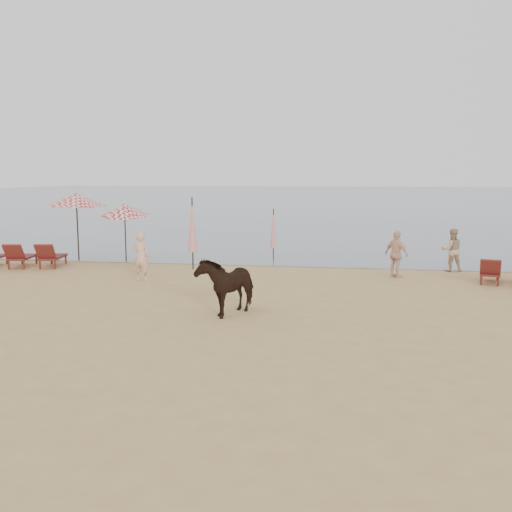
{
  "coord_description": "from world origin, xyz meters",
  "views": [
    {
      "loc": [
        2.4,
        -10.05,
        3.28
      ],
      "look_at": [
        0.0,
        5.0,
        1.1
      ],
      "focal_mm": 40.0,
      "sensor_mm": 36.0,
      "label": 1
    }
  ],
  "objects_px": {
    "umbrella_open_left_b": "(125,210)",
    "beachgoer_left": "(141,256)",
    "umbrella_open_left_a": "(76,200)",
    "umbrella_closed_left": "(192,225)",
    "cow": "(227,284)",
    "beachgoer_right_a": "(452,250)",
    "umbrella_closed_right": "(273,229)",
    "lounger_cluster_left": "(5,256)",
    "beachgoer_right_b": "(396,254)"
  },
  "relations": [
    {
      "from": "umbrella_open_left_b",
      "to": "beachgoer_left",
      "type": "xyz_separation_m",
      "value": [
        1.96,
        -3.64,
        -1.2
      ]
    },
    {
      "from": "umbrella_open_left_b",
      "to": "umbrella_open_left_a",
      "type": "bearing_deg",
      "value": -160.41
    },
    {
      "from": "umbrella_open_left_a",
      "to": "umbrella_closed_left",
      "type": "xyz_separation_m",
      "value": [
        4.88,
        -1.26,
        -0.78
      ]
    },
    {
      "from": "umbrella_open_left_a",
      "to": "cow",
      "type": "relative_size",
      "value": 1.57
    },
    {
      "from": "umbrella_open_left_a",
      "to": "beachgoer_right_a",
      "type": "relative_size",
      "value": 1.76
    },
    {
      "from": "umbrella_closed_right",
      "to": "umbrella_closed_left",
      "type": "bearing_deg",
      "value": -135.11
    },
    {
      "from": "umbrella_closed_left",
      "to": "umbrella_closed_right",
      "type": "bearing_deg",
      "value": 44.89
    },
    {
      "from": "umbrella_open_left_a",
      "to": "umbrella_closed_left",
      "type": "relative_size",
      "value": 1.03
    },
    {
      "from": "beachgoer_right_a",
      "to": "cow",
      "type": "bearing_deg",
      "value": 42.74
    },
    {
      "from": "umbrella_open_left_a",
      "to": "beachgoer_left",
      "type": "relative_size",
      "value": 1.69
    },
    {
      "from": "umbrella_closed_right",
      "to": "umbrella_open_left_b",
      "type": "bearing_deg",
      "value": -167.03
    },
    {
      "from": "umbrella_open_left_a",
      "to": "umbrella_closed_left",
      "type": "bearing_deg",
      "value": -18.97
    },
    {
      "from": "lounger_cluster_left",
      "to": "beachgoer_right_b",
      "type": "relative_size",
      "value": 2.73
    },
    {
      "from": "umbrella_open_left_a",
      "to": "beachgoer_left",
      "type": "height_order",
      "value": "umbrella_open_left_a"
    },
    {
      "from": "lounger_cluster_left",
      "to": "umbrella_open_left_b",
      "type": "distance_m",
      "value": 4.5
    },
    {
      "from": "umbrella_closed_right",
      "to": "beachgoer_right_b",
      "type": "distance_m",
      "value": 5.37
    },
    {
      "from": "cow",
      "to": "beachgoer_right_a",
      "type": "relative_size",
      "value": 1.12
    },
    {
      "from": "umbrella_open_left_b",
      "to": "cow",
      "type": "xyz_separation_m",
      "value": [
        5.47,
        -7.32,
        -1.27
      ]
    },
    {
      "from": "umbrella_open_left_a",
      "to": "umbrella_open_left_b",
      "type": "xyz_separation_m",
      "value": [
        1.92,
        -0.01,
        -0.36
      ]
    },
    {
      "from": "umbrella_open_left_a",
      "to": "beachgoer_right_a",
      "type": "distance_m",
      "value": 13.82
    },
    {
      "from": "umbrella_open_left_a",
      "to": "cow",
      "type": "height_order",
      "value": "umbrella_open_left_a"
    },
    {
      "from": "beachgoer_left",
      "to": "beachgoer_right_b",
      "type": "distance_m",
      "value": 8.08
    },
    {
      "from": "umbrella_closed_left",
      "to": "beachgoer_right_b",
      "type": "distance_m",
      "value": 6.95
    },
    {
      "from": "lounger_cluster_left",
      "to": "umbrella_closed_left",
      "type": "distance_m",
      "value": 6.82
    },
    {
      "from": "umbrella_open_left_b",
      "to": "beachgoer_left",
      "type": "relative_size",
      "value": 1.49
    },
    {
      "from": "umbrella_open_left_a",
      "to": "umbrella_closed_right",
      "type": "xyz_separation_m",
      "value": [
        7.39,
        1.25,
        -1.1
      ]
    },
    {
      "from": "umbrella_open_left_b",
      "to": "cow",
      "type": "distance_m",
      "value": 9.22
    },
    {
      "from": "lounger_cluster_left",
      "to": "beachgoer_left",
      "type": "relative_size",
      "value": 2.7
    },
    {
      "from": "umbrella_open_left_a",
      "to": "beachgoer_left",
      "type": "xyz_separation_m",
      "value": [
        3.88,
        -3.65,
        -1.56
      ]
    },
    {
      "from": "umbrella_closed_right",
      "to": "lounger_cluster_left",
      "type": "bearing_deg",
      "value": -160.54
    },
    {
      "from": "beachgoer_left",
      "to": "umbrella_closed_left",
      "type": "bearing_deg",
      "value": -107.42
    },
    {
      "from": "cow",
      "to": "umbrella_closed_left",
      "type": "bearing_deg",
      "value": 136.26
    },
    {
      "from": "beachgoer_left",
      "to": "beachgoer_right_b",
      "type": "height_order",
      "value": "beachgoer_left"
    },
    {
      "from": "lounger_cluster_left",
      "to": "umbrella_open_left_a",
      "type": "xyz_separation_m",
      "value": [
        1.81,
        2.0,
        1.89
      ]
    },
    {
      "from": "umbrella_closed_right",
      "to": "beachgoer_right_a",
      "type": "relative_size",
      "value": 1.36
    },
    {
      "from": "beachgoer_left",
      "to": "umbrella_open_left_a",
      "type": "bearing_deg",
      "value": -38.06
    },
    {
      "from": "umbrella_open_left_a",
      "to": "beachgoer_right_a",
      "type": "bearing_deg",
      "value": -5.83
    },
    {
      "from": "umbrella_open_left_b",
      "to": "umbrella_closed_left",
      "type": "bearing_deg",
      "value": -2.91
    },
    {
      "from": "umbrella_open_left_b",
      "to": "beachgoer_right_b",
      "type": "bearing_deg",
      "value": 9.41
    },
    {
      "from": "umbrella_open_left_b",
      "to": "beachgoer_right_a",
      "type": "height_order",
      "value": "umbrella_open_left_b"
    },
    {
      "from": "beachgoer_right_a",
      "to": "beachgoer_right_b",
      "type": "xyz_separation_m",
      "value": [
        -1.97,
        -1.52,
        0.02
      ]
    },
    {
      "from": "beachgoer_left",
      "to": "beachgoer_right_a",
      "type": "xyz_separation_m",
      "value": [
        9.84,
        3.33,
        -0.03
      ]
    },
    {
      "from": "beachgoer_right_a",
      "to": "umbrella_open_left_a",
      "type": "bearing_deg",
      "value": -6.46
    },
    {
      "from": "cow",
      "to": "beachgoer_right_a",
      "type": "bearing_deg",
      "value": 71.72
    },
    {
      "from": "umbrella_closed_right",
      "to": "beachgoer_right_b",
      "type": "bearing_deg",
      "value": -35.26
    },
    {
      "from": "umbrella_closed_left",
      "to": "beachgoer_right_b",
      "type": "height_order",
      "value": "umbrella_closed_left"
    },
    {
      "from": "umbrella_open_left_a",
      "to": "beachgoer_right_b",
      "type": "relative_size",
      "value": 1.71
    },
    {
      "from": "umbrella_open_left_a",
      "to": "beachgoer_right_a",
      "type": "xyz_separation_m",
      "value": [
        13.72,
        -0.31,
        -1.59
      ]
    },
    {
      "from": "lounger_cluster_left",
      "to": "beachgoer_left",
      "type": "distance_m",
      "value": 5.93
    },
    {
      "from": "beachgoer_right_a",
      "to": "umbrella_closed_right",
      "type": "bearing_deg",
      "value": -19.03
    }
  ]
}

